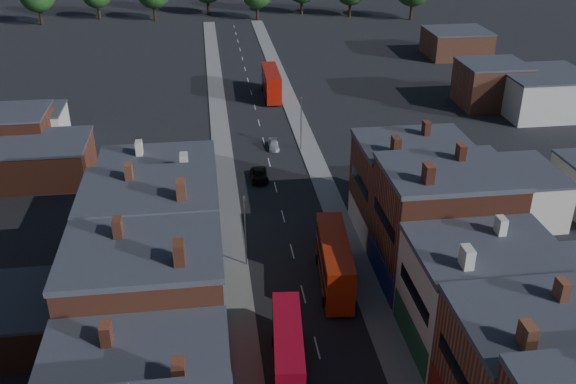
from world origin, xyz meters
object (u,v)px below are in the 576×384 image
object	(u,v)px
bus_1	(334,261)
bus_2	(271,83)
car_2	(259,175)
bus_0	(288,349)
car_3	(274,145)

from	to	relation	value
bus_1	bus_2	size ratio (longest dim) A/B	1.02
bus_2	car_2	xyz separation A→B (m)	(-5.40, -34.38, -2.06)
bus_2	car_2	bearing A→B (deg)	-98.06
bus_0	car_2	bearing A→B (deg)	93.69
bus_2	bus_0	bearing A→B (deg)	-94.27
bus_1	car_2	size ratio (longest dim) A/B	2.49
car_2	bus_2	bearing A→B (deg)	81.80
bus_0	bus_2	xyz separation A→B (m)	(6.43, 71.50, 0.34)
car_3	car_2	bearing A→B (deg)	-104.17
bus_1	car_2	distance (m)	25.82
bus_0	bus_2	distance (m)	71.79
bus_0	car_3	bearing A→B (deg)	90.30
bus_2	car_3	xyz separation A→B (m)	(-2.30, -23.99, -2.18)
car_3	bus_0	bearing A→B (deg)	-92.50
bus_1	car_3	world-z (taller)	bus_1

